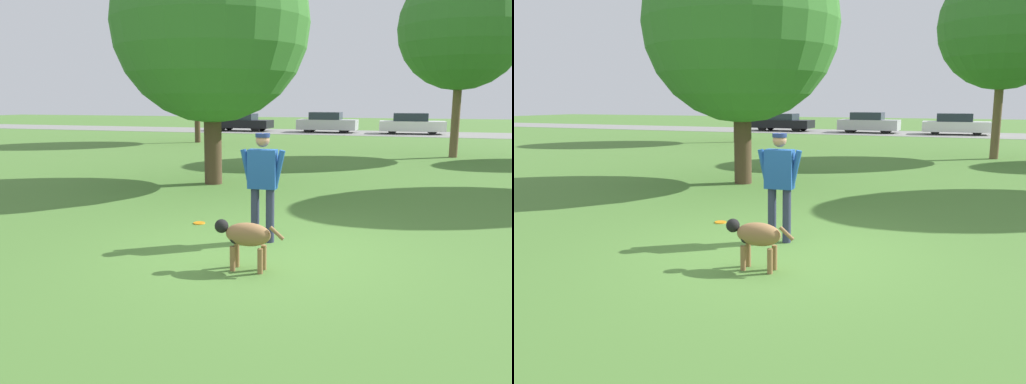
{
  "view_description": "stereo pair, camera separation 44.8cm",
  "coord_description": "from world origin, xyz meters",
  "views": [
    {
      "loc": [
        1.96,
        -6.68,
        2.14
      ],
      "look_at": [
        -0.14,
        -0.21,
        0.9
      ],
      "focal_mm": 35.0,
      "sensor_mm": 36.0,
      "label": 1
    },
    {
      "loc": [
        2.38,
        -6.53,
        2.14
      ],
      "look_at": [
        -0.14,
        -0.21,
        0.9
      ],
      "focal_mm": 35.0,
      "sensor_mm": 36.0,
      "label": 2
    }
  ],
  "objects": [
    {
      "name": "parked_car_white",
      "position": [
        1.5,
        28.14,
        0.66
      ],
      "size": [
        4.25,
        1.92,
        1.37
      ],
      "rotation": [
        0.0,
        0.0,
        0.05
      ],
      "color": "white",
      "rests_on": "ground_plane"
    },
    {
      "name": "tree_near_left",
      "position": [
        -3.12,
        5.33,
        4.06
      ],
      "size": [
        4.96,
        4.96,
        6.55
      ],
      "color": "#4C3826",
      "rests_on": "ground_plane"
    },
    {
      "name": "dog",
      "position": [
        -0.07,
        -0.88,
        0.45
      ],
      "size": [
        0.93,
        0.31,
        0.65
      ],
      "rotation": [
        0.0,
        0.0,
        3.16
      ],
      "color": "olive",
      "rests_on": "ground_plane"
    },
    {
      "name": "person",
      "position": [
        -0.25,
        0.45,
        0.99
      ],
      "size": [
        0.7,
        0.24,
        1.67
      ],
      "rotation": [
        0.0,
        0.0,
        0.05
      ],
      "color": "#2D334C",
      "rests_on": "ground_plane"
    },
    {
      "name": "tree_far_left",
      "position": [
        -9.11,
        17.47,
        4.94
      ],
      "size": [
        4.72,
        4.72,
        7.31
      ],
      "color": "#4C3826",
      "rests_on": "ground_plane"
    },
    {
      "name": "tree_mid_center",
      "position": [
        3.28,
        14.01,
        4.85
      ],
      "size": [
        4.65,
        4.65,
        7.19
      ],
      "color": "brown",
      "rests_on": "ground_plane"
    },
    {
      "name": "parked_car_black",
      "position": [
        -10.38,
        27.9,
        0.64
      ],
      "size": [
        4.4,
        1.89,
        1.26
      ],
      "rotation": [
        0.0,
        0.0,
        -0.02
      ],
      "color": "black",
      "rests_on": "ground_plane"
    },
    {
      "name": "frisbee",
      "position": [
        -1.66,
        1.2,
        0.01
      ],
      "size": [
        0.21,
        0.21,
        0.02
      ],
      "color": "orange",
      "rests_on": "ground_plane"
    },
    {
      "name": "parked_car_silver",
      "position": [
        -4.11,
        28.02,
        0.68
      ],
      "size": [
        4.07,
        1.82,
        1.4
      ],
      "rotation": [
        0.0,
        0.0,
        -0.01
      ],
      "color": "#B7B7BC",
      "rests_on": "ground_plane"
    },
    {
      "name": "ground_plane",
      "position": [
        0.0,
        0.0,
        0.0
      ],
      "size": [
        120.0,
        120.0,
        0.0
      ],
      "primitive_type": "plane",
      "color": "#4C7A33"
    },
    {
      "name": "far_road_strip",
      "position": [
        0.0,
        28.09,
        0.01
      ],
      "size": [
        120.0,
        6.0,
        0.01
      ],
      "color": "gray",
      "rests_on": "ground_plane"
    }
  ]
}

